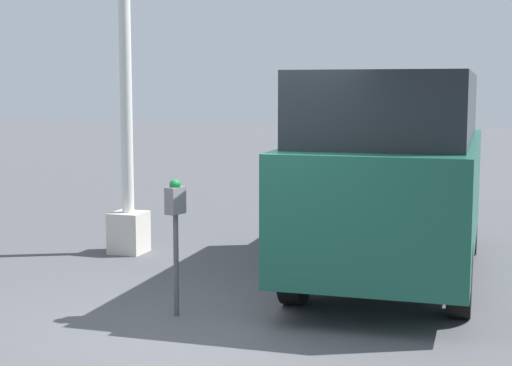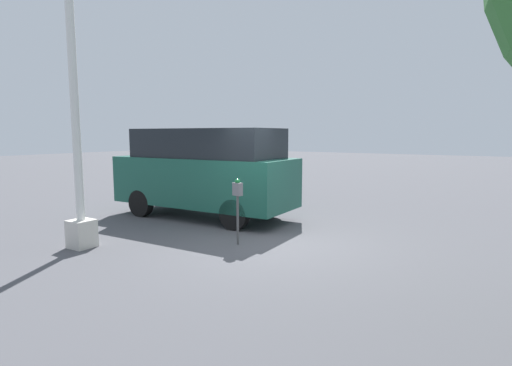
{
  "view_description": "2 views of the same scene",
  "coord_description": "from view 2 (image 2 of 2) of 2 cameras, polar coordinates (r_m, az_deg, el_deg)",
  "views": [
    {
      "loc": [
        -6.46,
        -2.56,
        2.21
      ],
      "look_at": [
        0.81,
        -0.14,
        1.27
      ],
      "focal_mm": 55.0,
      "sensor_mm": 36.0,
      "label": 1
    },
    {
      "loc": [
        -4.19,
        6.99,
        2.22
      ],
      "look_at": [
        -0.14,
        0.58,
        1.3
      ],
      "focal_mm": 28.0,
      "sensor_mm": 36.0,
      "label": 2
    }
  ],
  "objects": [
    {
      "name": "lamp_post",
      "position": [
        8.43,
        -24.35,
        7.54
      ],
      "size": [
        0.44,
        0.44,
        7.03
      ],
      "color": "beige",
      "rests_on": "ground"
    },
    {
      "name": "parking_meter_near",
      "position": [
        8.0,
        -2.65,
        -1.91
      ],
      "size": [
        0.22,
        0.16,
        1.34
      ],
      "rotation": [
        0.0,
        0.0,
        -0.24
      ],
      "color": "#4C4C4C",
      "rests_on": "ground"
    },
    {
      "name": "ground_plane",
      "position": [
        8.45,
        1.3,
        -8.29
      ],
      "size": [
        80.0,
        80.0,
        0.0
      ],
      "primitive_type": "plane",
      "color": "#4C4C51"
    },
    {
      "name": "parked_van",
      "position": [
        10.72,
        -7.34,
        1.83
      ],
      "size": [
        4.96,
        2.01,
        2.37
      ],
      "rotation": [
        0.0,
        0.0,
        0.03
      ],
      "color": "#195142",
      "rests_on": "ground"
    }
  ]
}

